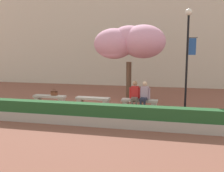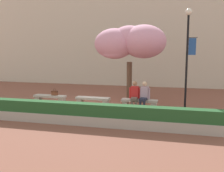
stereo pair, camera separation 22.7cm
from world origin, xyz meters
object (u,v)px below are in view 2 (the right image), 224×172
at_px(stone_bench_west_end, 50,98).
at_px(handbag, 55,93).
at_px(stone_bench_near_west, 93,100).
at_px(person_seated_left, 135,94).
at_px(person_seated_right, 144,95).
at_px(cherry_tree_main, 131,42).
at_px(lamp_post_with_banner, 187,52).
at_px(stone_bench_center, 139,103).

relative_size(stone_bench_west_end, handbag, 4.91).
bearing_deg(stone_bench_west_end, stone_bench_near_west, 0.00).
height_order(person_seated_left, person_seated_right, same).
distance_m(stone_bench_west_end, handbag, 0.37).
distance_m(stone_bench_west_end, person_seated_left, 4.31).
bearing_deg(person_seated_left, cherry_tree_main, 105.13).
xyz_separation_m(person_seated_right, handbag, (-4.49, 0.08, -0.12)).
bearing_deg(lamp_post_with_banner, handbag, 177.97).
distance_m(person_seated_right, handbag, 4.49).
height_order(stone_bench_near_west, person_seated_left, person_seated_left).
distance_m(stone_bench_west_end, cherry_tree_main, 5.04).
bearing_deg(handbag, stone_bench_near_west, -0.71).
bearing_deg(lamp_post_with_banner, person_seated_right, 175.39).
xyz_separation_m(stone_bench_west_end, lamp_post_with_banner, (6.55, -0.20, 2.34)).
bearing_deg(person_seated_right, lamp_post_with_banner, -4.61).
relative_size(person_seated_left, person_seated_right, 1.00).
height_order(handbag, cherry_tree_main, cherry_tree_main).
relative_size(stone_bench_center, lamp_post_with_banner, 0.38).
bearing_deg(stone_bench_west_end, lamp_post_with_banner, -1.74).
distance_m(stone_bench_west_end, person_seated_right, 4.76).
bearing_deg(handbag, person_seated_left, -1.11).
relative_size(stone_bench_center, person_seated_left, 1.29).
relative_size(stone_bench_near_west, cherry_tree_main, 0.42).
relative_size(handbag, cherry_tree_main, 0.09).
distance_m(stone_bench_west_end, stone_bench_center, 4.52).
distance_m(handbag, cherry_tree_main, 4.69).
bearing_deg(lamp_post_with_banner, cherry_tree_main, 144.66).
bearing_deg(stone_bench_center, stone_bench_west_end, 180.00).
height_order(stone_bench_west_end, cherry_tree_main, cherry_tree_main).
bearing_deg(cherry_tree_main, person_seated_right, -62.65).
relative_size(stone_bench_west_end, stone_bench_center, 1.00).
height_order(person_seated_right, cherry_tree_main, cherry_tree_main).
distance_m(stone_bench_near_west, handbag, 2.03).
distance_m(person_seated_left, lamp_post_with_banner, 2.97).
relative_size(stone_bench_west_end, person_seated_left, 1.29).
relative_size(stone_bench_center, handbag, 4.91).
bearing_deg(lamp_post_with_banner, stone_bench_near_west, 177.35).
distance_m(person_seated_right, lamp_post_with_banner, 2.66).
distance_m(stone_bench_center, cherry_tree_main, 3.38).
bearing_deg(handbag, cherry_tree_main, 25.73).
height_order(stone_bench_near_west, lamp_post_with_banner, lamp_post_with_banner).
xyz_separation_m(person_seated_left, person_seated_right, (0.44, 0.00, 0.00)).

